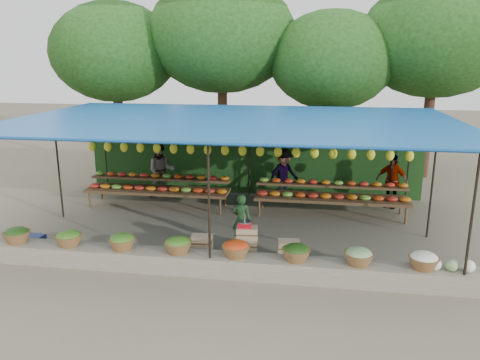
% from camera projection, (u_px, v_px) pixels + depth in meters
% --- Properties ---
extents(ground, '(60.00, 60.00, 0.00)m').
position_uv_depth(ground, '(234.00, 226.00, 12.21)').
color(ground, '#6A614E').
rests_on(ground, ground).
extents(stone_curb, '(10.60, 0.55, 0.40)m').
position_uv_depth(stone_curb, '(212.00, 264.00, 9.53)').
color(stone_curb, '#6C6656').
rests_on(stone_curb, ground).
extents(stall_canopy, '(10.80, 6.60, 2.82)m').
position_uv_depth(stall_canopy, '(234.00, 124.00, 11.60)').
color(stall_canopy, black).
rests_on(stall_canopy, ground).
extents(produce_baskets, '(8.98, 0.58, 0.34)m').
position_uv_depth(produce_baskets, '(207.00, 247.00, 9.46)').
color(produce_baskets, brown).
rests_on(produce_baskets, stone_curb).
extents(netting_backdrop, '(10.60, 0.06, 2.50)m').
position_uv_depth(netting_backdrop, '(251.00, 155.00, 14.90)').
color(netting_backdrop, '#204F1C').
rests_on(netting_backdrop, ground).
extents(tree_row, '(16.51, 5.50, 7.12)m').
position_uv_depth(tree_row, '(276.00, 45.00, 16.75)').
color(tree_row, '#341E12').
rests_on(tree_row, ground).
extents(fruit_table_left, '(4.21, 0.95, 0.93)m').
position_uv_depth(fruit_table_left, '(158.00, 186.00, 13.72)').
color(fruit_table_left, '#503320').
rests_on(fruit_table_left, ground).
extents(fruit_table_right, '(4.21, 0.95, 0.93)m').
position_uv_depth(fruit_table_right, '(331.00, 194.00, 12.97)').
color(fruit_table_right, '#503320').
rests_on(fruit_table_right, ground).
extents(crate_counter, '(2.38, 0.38, 0.77)m').
position_uv_depth(crate_counter, '(246.00, 247.00, 10.10)').
color(crate_counter, tan).
rests_on(crate_counter, ground).
extents(weighing_scale, '(0.29, 0.29, 0.30)m').
position_uv_depth(weighing_scale, '(245.00, 224.00, 9.97)').
color(weighing_scale, red).
rests_on(weighing_scale, crate_counter).
extents(vendor_seated, '(0.48, 0.34, 1.25)m').
position_uv_depth(vendor_seated, '(241.00, 220.00, 10.83)').
color(vendor_seated, '#1C3D1C').
rests_on(vendor_seated, ground).
extents(customer_left, '(0.99, 0.86, 1.72)m').
position_uv_depth(customer_left, '(161.00, 171.00, 14.53)').
color(customer_left, slate).
rests_on(customer_left, ground).
extents(customer_mid, '(1.19, 1.08, 1.60)m').
position_uv_depth(customer_mid, '(284.00, 175.00, 14.29)').
color(customer_mid, slate).
rests_on(customer_mid, ground).
extents(customer_right, '(1.00, 0.77, 1.59)m').
position_uv_depth(customer_right, '(392.00, 181.00, 13.60)').
color(customer_right, slate).
rests_on(customer_right, ground).
extents(blue_crate_back, '(0.55, 0.42, 0.31)m').
position_uv_depth(blue_crate_back, '(32.00, 242.00, 10.77)').
color(blue_crate_back, navy).
rests_on(blue_crate_back, ground).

